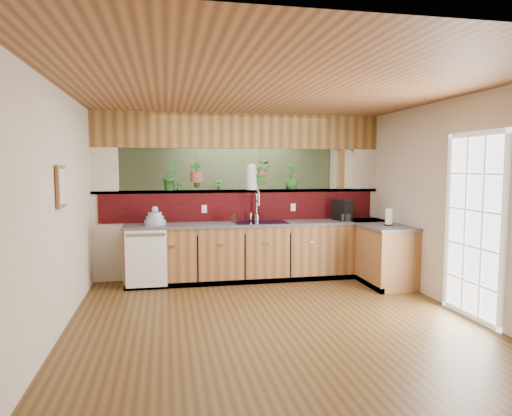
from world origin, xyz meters
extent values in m
cube|color=#4F3518|center=(0.00, 0.00, 0.00)|extent=(4.60, 7.00, 0.01)
cube|color=brown|center=(0.00, 0.00, 2.60)|extent=(4.60, 7.00, 0.01)
cube|color=beige|center=(0.00, 3.50, 1.30)|extent=(4.60, 0.02, 2.60)
cube|color=beige|center=(0.00, -3.50, 1.30)|extent=(4.60, 0.02, 2.60)
cube|color=beige|center=(-2.30, 0.00, 1.30)|extent=(0.02, 7.00, 2.60)
cube|color=beige|center=(2.30, 0.00, 1.30)|extent=(0.02, 7.00, 2.60)
cube|color=beige|center=(0.00, 1.35, 0.68)|extent=(4.60, 0.15, 1.35)
cube|color=#380709|center=(0.00, 1.27, 1.12)|extent=(4.40, 0.02, 0.45)
cube|color=brown|center=(0.00, 1.35, 1.37)|extent=(4.60, 0.21, 0.04)
cube|color=brown|center=(0.00, 1.35, 2.33)|extent=(4.60, 0.15, 0.55)
cube|color=beige|center=(-2.10, 1.35, 1.70)|extent=(0.40, 0.15, 0.70)
cube|color=beige|center=(2.10, 1.35, 1.70)|extent=(0.40, 0.15, 0.70)
cube|color=brown|center=(1.70, 1.35, 1.30)|extent=(0.10, 0.10, 2.60)
cube|color=brown|center=(0.00, 1.35, 1.37)|extent=(4.60, 0.21, 0.04)
cube|color=brown|center=(0.00, 1.35, 2.33)|extent=(4.60, 0.15, 0.55)
cube|color=#556545|center=(0.00, 3.48, 1.30)|extent=(4.55, 0.02, 2.55)
cube|color=brown|center=(0.25, 0.98, 0.43)|extent=(4.10, 0.60, 0.86)
cube|color=#49494E|center=(0.25, 0.98, 0.88)|extent=(4.14, 0.64, 0.04)
cube|color=brown|center=(2.00, 0.54, 0.43)|extent=(0.60, 1.48, 0.86)
cube|color=#49494E|center=(2.00, 0.54, 0.88)|extent=(0.64, 1.52, 0.04)
cube|color=brown|center=(2.00, 0.98, 0.43)|extent=(0.60, 0.60, 0.86)
cube|color=#49494E|center=(2.00, 0.98, 0.88)|extent=(0.64, 0.64, 0.04)
cube|color=black|center=(0.25, 0.71, 0.04)|extent=(4.10, 0.06, 0.08)
cube|color=black|center=(1.73, 0.54, 0.04)|extent=(0.06, 1.48, 0.08)
cube|color=white|center=(-1.48, 0.66, 0.45)|extent=(0.58, 0.02, 0.82)
cube|color=#B7B7B2|center=(-1.48, 0.65, 0.80)|extent=(0.54, 0.01, 0.05)
cube|color=black|center=(0.25, 0.98, 0.89)|extent=(0.82, 0.50, 0.03)
cube|color=black|center=(0.06, 0.98, 0.80)|extent=(0.34, 0.40, 0.16)
cube|color=black|center=(0.44, 0.98, 0.80)|extent=(0.34, 0.40, 0.16)
cube|color=white|center=(2.27, -1.30, 1.05)|extent=(0.06, 1.02, 2.16)
cube|color=brown|center=(-2.27, -0.80, 1.55)|extent=(0.03, 0.35, 0.45)
cube|color=silver|center=(-2.26, -0.80, 1.55)|extent=(0.01, 0.27, 0.37)
cylinder|color=#B7B7B2|center=(0.23, 1.18, 0.96)|extent=(0.08, 0.08, 0.11)
cylinder|color=#B7B7B2|center=(0.23, 1.18, 1.15)|extent=(0.03, 0.03, 0.31)
torus|color=#B7B7B2|center=(0.23, 1.10, 1.31)|extent=(0.23, 0.07, 0.22)
cylinder|color=#B7B7B2|center=(0.23, 1.00, 1.23)|extent=(0.03, 0.03, 0.13)
cylinder|color=#B7B7B2|center=(0.13, 1.18, 0.98)|extent=(0.03, 0.03, 0.11)
cylinder|color=#95A9C0|center=(-1.35, 0.99, 0.93)|extent=(0.32, 0.32, 0.07)
cylinder|color=#95A9C0|center=(-1.35, 0.99, 1.00)|extent=(0.26, 0.26, 0.06)
cylinder|color=#95A9C0|center=(-1.35, 0.99, 1.06)|extent=(0.20, 0.20, 0.06)
sphere|color=#95A9C0|center=(-1.35, 0.99, 1.13)|extent=(0.10, 0.10, 0.10)
imported|color=#372014|center=(-0.16, 1.03, 0.99)|extent=(0.09, 0.09, 0.17)
cube|color=black|center=(1.59, 0.98, 1.07)|extent=(0.18, 0.29, 0.34)
cube|color=black|center=(1.59, 0.88, 0.96)|extent=(0.16, 0.11, 0.11)
cylinder|color=silver|center=(1.59, 0.91, 1.00)|extent=(0.09, 0.09, 0.09)
cylinder|color=black|center=(2.03, 0.25, 0.91)|extent=(0.12, 0.12, 0.02)
cylinder|color=#B7B7B2|center=(2.03, 0.25, 1.03)|extent=(0.02, 0.02, 0.26)
cylinder|color=white|center=(2.03, 0.25, 1.03)|extent=(0.10, 0.10, 0.23)
cylinder|color=silver|center=(0.18, 1.35, 1.55)|extent=(0.19, 0.19, 0.31)
sphere|color=silver|center=(0.18, 1.35, 1.72)|extent=(0.17, 0.17, 0.17)
imported|color=#255D20|center=(-1.11, 1.35, 1.61)|extent=(0.27, 0.23, 0.45)
imported|color=#255D20|center=(0.84, 1.35, 1.60)|extent=(0.24, 0.24, 0.42)
cylinder|color=brown|center=(-0.71, 1.35, 1.85)|extent=(0.01, 0.01, 0.39)
cylinder|color=brown|center=(-0.71, 1.35, 1.60)|extent=(0.19, 0.19, 0.17)
imported|color=#255D20|center=(-0.71, 1.35, 1.84)|extent=(0.25, 0.21, 0.41)
cylinder|color=brown|center=(0.33, 1.35, 1.87)|extent=(0.01, 0.01, 0.37)
cylinder|color=brown|center=(0.33, 1.35, 1.62)|extent=(0.18, 0.18, 0.15)
imported|color=#255D20|center=(0.33, 1.35, 1.85)|extent=(0.42, 0.39, 0.38)
cube|color=black|center=(-0.46, 3.25, 0.50)|extent=(1.72, 1.06, 1.12)
imported|color=#255D20|center=(-0.95, 3.25, 1.27)|extent=(0.26, 0.22, 0.42)
imported|color=#255D20|center=(-0.15, 3.25, 1.28)|extent=(0.30, 0.30, 0.45)
imported|color=#255D20|center=(0.80, 2.71, 0.36)|extent=(0.80, 0.76, 0.72)
camera|label=1|loc=(-1.19, -5.91, 1.76)|focal=32.00mm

